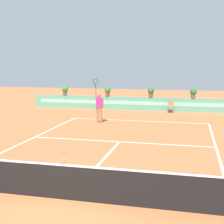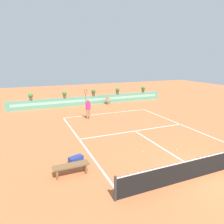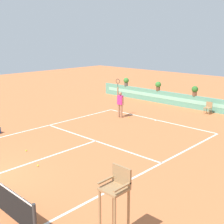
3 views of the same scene
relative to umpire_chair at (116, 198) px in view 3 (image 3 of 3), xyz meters
The scene contains 12 objects.
ground_plane 7.90m from the umpire_chair, 142.54° to the left, with size 60.00×60.00×0.00m, color #C66B3D.
court_lines 8.35m from the umpire_chair, 138.57° to the left, with size 8.32×11.94×0.01m.
back_wall_barrier 16.36m from the umpire_chair, 112.23° to the left, with size 18.00×0.21×1.00m.
umpire_chair is the anchor object (origin of this frame).
ball_kid_chair 15.11m from the umpire_chair, 107.37° to the left, with size 0.44×0.44×0.85m.
tennis_player 12.63m from the umpire_chair, 131.40° to the left, with size 0.61×0.28×2.58m.
tennis_ball_near_baseline 5.94m from the umpire_chair, 166.88° to the left, with size 0.07×0.07×0.07m, color #CCE033.
tennis_ball_mid_court 12.62m from the umpire_chair, 128.74° to the left, with size 0.07×0.07×0.07m, color #CCE033.
tennis_ball_by_sideline 7.86m from the umpire_chair, 165.89° to the left, with size 0.07×0.07×0.07m, color #CCE033.
potted_plant_far_left 19.76m from the umpire_chair, 130.04° to the left, with size 0.48×0.48×0.72m.
potted_plant_centre 16.27m from the umpire_chair, 111.63° to the left, with size 0.48×0.48×0.72m.
potted_plant_left 17.74m from the umpire_chair, 121.51° to the left, with size 0.48×0.48×0.72m.
Camera 3 is at (10.71, -3.66, 5.26)m, focal length 47.87 mm.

